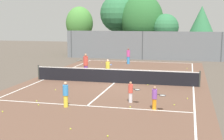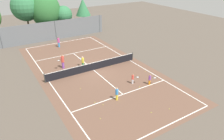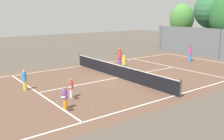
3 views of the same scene
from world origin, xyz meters
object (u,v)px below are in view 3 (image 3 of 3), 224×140
at_px(player_0, 119,57).
at_px(player_3, 65,98).
at_px(tennis_ball_3, 124,107).
at_px(tennis_ball_9, 62,75).
at_px(tennis_ball_4, 137,85).
at_px(tennis_ball_2, 57,101).
at_px(tennis_ball_5, 26,82).
at_px(player_2, 124,64).
at_px(player_5, 190,53).
at_px(ball_crate, 146,78).
at_px(player_4, 71,88).
at_px(tennis_ball_10, 92,109).
at_px(player_1, 24,80).
at_px(tennis_ball_7, 17,85).
at_px(tennis_ball_11, 169,57).

distance_m(player_0, player_3, 10.87).
height_order(tennis_ball_3, tennis_ball_9, same).
bearing_deg(tennis_ball_4, player_0, 153.52).
height_order(tennis_ball_2, tennis_ball_3, same).
bearing_deg(tennis_ball_5, tennis_ball_3, 17.27).
height_order(player_2, player_5, player_5).
bearing_deg(ball_crate, player_0, 165.20).
xyz_separation_m(player_3, player_4, (-1.42, 1.10, -0.02)).
bearing_deg(tennis_ball_10, player_3, -130.69).
relative_size(player_0, tennis_ball_5, 27.15).
bearing_deg(player_5, player_4, -78.86).
distance_m(tennis_ball_9, tennis_ball_10, 7.87).
bearing_deg(player_1, player_5, 89.53).
bearing_deg(player_0, tennis_ball_3, -36.88).
distance_m(tennis_ball_5, tennis_ball_7, 0.87).
bearing_deg(ball_crate, player_5, 107.09).
xyz_separation_m(tennis_ball_9, tennis_ball_11, (-0.58, 13.50, 0.00)).
relative_size(player_2, tennis_ball_2, 23.09).
xyz_separation_m(player_5, tennis_ball_5, (-2.14, -16.23, -0.79)).
bearing_deg(tennis_ball_5, player_0, 89.63).
bearing_deg(player_4, player_1, -151.85).
xyz_separation_m(player_1, tennis_ball_7, (-1.53, -0.05, -0.65)).
distance_m(tennis_ball_2, tennis_ball_9, 6.16).
relative_size(player_4, tennis_ball_11, 17.66).
distance_m(player_3, tennis_ball_5, 6.58).
xyz_separation_m(player_4, tennis_ball_10, (2.34, -0.03, -0.58)).
height_order(player_3, ball_crate, player_3).
bearing_deg(tennis_ball_7, tennis_ball_9, 99.44).
xyz_separation_m(player_0, tennis_ball_9, (-0.20, -5.67, -0.89)).
xyz_separation_m(player_1, tennis_ball_4, (3.44, 6.61, -0.65)).
bearing_deg(ball_crate, player_4, -87.61).
distance_m(player_3, tennis_ball_10, 1.53).
distance_m(player_2, tennis_ball_5, 7.77).
bearing_deg(player_0, tennis_ball_11, 95.69).
xyz_separation_m(tennis_ball_7, tennis_ball_9, (-0.61, 3.66, 0.00)).
distance_m(tennis_ball_4, tennis_ball_10, 5.36).
height_order(player_0, player_4, player_0).
distance_m(player_3, player_4, 1.80).
xyz_separation_m(player_2, player_4, (2.93, -6.41, -0.18)).
height_order(player_0, player_3, player_0).
distance_m(player_0, player_5, 7.90).
relative_size(player_4, tennis_ball_9, 17.66).
bearing_deg(tennis_ball_4, player_4, -93.51).
height_order(tennis_ball_10, tennis_ball_11, same).
distance_m(player_5, tennis_ball_4, 10.84).
height_order(player_0, tennis_ball_7, player_0).
distance_m(tennis_ball_2, tennis_ball_10, 2.40).
height_order(player_3, player_4, player_3).
height_order(player_0, tennis_ball_11, player_0).
xyz_separation_m(player_2, tennis_ball_5, (-2.21, -7.41, -0.76)).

